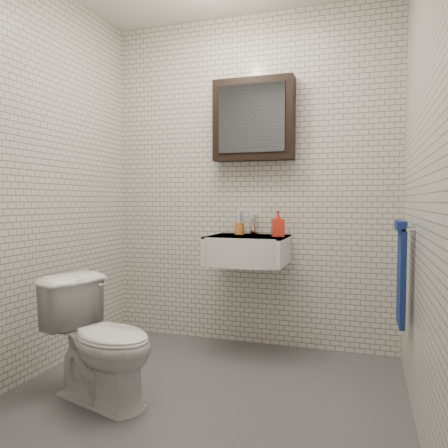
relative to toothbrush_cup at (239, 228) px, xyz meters
name	(u,v)px	position (x,y,z in m)	size (l,w,h in m)	color
ground	(204,396)	(0.05, -0.89, -0.89)	(2.20, 2.00, 0.01)	#4C4E54
room_shell	(203,134)	(0.05, -0.89, 0.57)	(2.22, 2.02, 2.51)	silver
washbasin	(246,249)	(0.10, -0.16, -0.14)	(0.55, 0.50, 0.20)	white
faucet	(253,225)	(0.10, 0.04, 0.02)	(0.06, 0.20, 0.15)	silver
mirror_cabinet	(254,120)	(0.10, 0.04, 0.80)	(0.60, 0.15, 0.60)	black
towel_rail	(402,269)	(1.09, -0.54, -0.17)	(0.09, 0.30, 0.58)	silver
toothbrush_cup	(239,228)	(0.00, 0.00, 0.00)	(0.07, 0.07, 0.19)	orange
soap_bottle	(278,224)	(0.31, -0.11, 0.04)	(0.08, 0.08, 0.18)	#F25819
toilet	(102,340)	(-0.47, -1.10, -0.56)	(0.38, 0.66, 0.68)	white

